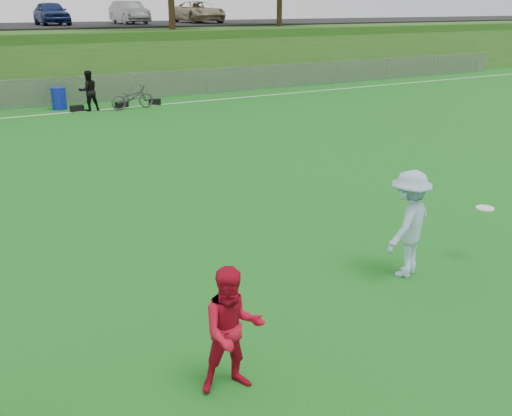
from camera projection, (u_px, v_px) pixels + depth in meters
ground at (292, 288)px, 9.17m from camera, size 120.00×120.00×0.00m
sideline_far at (56, 114)px, 23.87m from camera, size 60.00×0.10×0.01m
fence at (45, 92)px, 25.28m from camera, size 58.00×0.06×1.30m
berm at (7, 55)px, 33.98m from camera, size 120.00×18.00×3.00m
gear_bags at (87, 108)px, 24.52m from camera, size 7.94×0.51×0.26m
player_red_center at (233, 330)px, 6.54m from camera, size 0.87×0.75×1.56m
player_blue at (408, 224)px, 9.37m from camera, size 1.34×1.06×1.81m
frisbee at (485, 208)px, 9.92m from camera, size 0.31×0.31×0.03m
recycling_bin at (59, 98)px, 24.70m from camera, size 0.65×0.65×0.94m
bicycle at (132, 97)px, 24.79m from camera, size 1.97×0.84×1.01m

